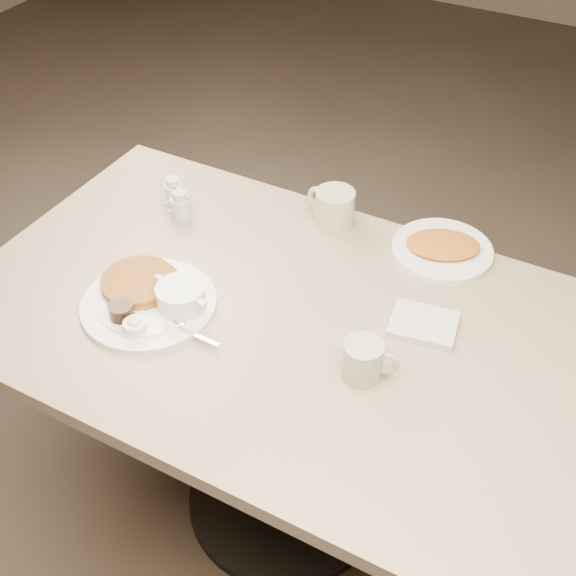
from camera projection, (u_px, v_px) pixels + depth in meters
The scene contains 9 objects.
room at pixel (282, 37), 1.22m from camera, with size 7.04×8.04×2.84m.
diner_table at pixel (284, 367), 1.76m from camera, with size 1.50×0.90×0.75m.
main_plate at pixel (153, 298), 1.66m from camera, with size 0.40×0.36×0.07m.
coffee_mug_near at pixel (364, 360), 1.49m from camera, with size 0.13×0.11×0.09m.
napkin at pixel (423, 324), 1.62m from camera, with size 0.16×0.14×0.02m.
coffee_mug_far at pixel (333, 208), 1.88m from camera, with size 0.16×0.13×0.10m.
creamer_left at pixel (180, 206), 1.91m from camera, with size 0.07×0.06×0.08m.
creamer_right at pixel (174, 192), 1.96m from camera, with size 0.06×0.07×0.08m.
hash_plate at pixel (442, 248), 1.81m from camera, with size 0.33×0.33×0.04m.
Camera 1 is at (0.57, -1.04, 1.90)m, focal length 45.45 mm.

